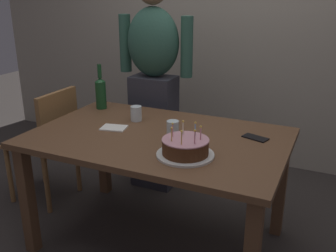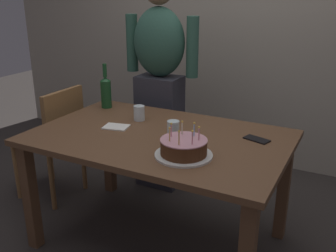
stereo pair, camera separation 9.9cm
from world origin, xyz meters
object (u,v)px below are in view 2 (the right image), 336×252
Objects in this scene: birthday_cake at (184,148)px; cell_phone at (257,139)px; wine_bottle at (106,91)px; water_glass_near at (173,130)px; dining_chair at (56,135)px; napkin_stack at (116,127)px; person_man_bearded at (160,82)px; water_glass_far at (139,113)px.

birthday_cake is 2.10× the size of cell_phone.
wine_bottle reaches higher than birthday_cake.
cell_phone is at bearing 55.13° from birthday_cake.
birthday_cake is at bearing -107.31° from cell_phone.
water_glass_near is 0.13× the size of dining_chair.
napkin_stack is (-0.41, 0.02, -0.05)m from water_glass_near.
napkin_stack is at bearing 76.56° from dining_chair.
birthday_cake reaches higher than dining_chair.
napkin_stack is 0.09× the size of person_man_bearded.
dining_chair is (-0.59, -0.55, -0.36)m from person_man_bearded.
person_man_bearded is (0.23, 0.38, 0.01)m from wine_bottle.
water_glass_far is 0.54m from person_man_bearded.
person_man_bearded reaches higher than wine_bottle.
cell_phone and napkin_stack have the same top height.
napkin_stack is at bearing 96.33° from person_man_bearded.
dining_chair is (-0.72, -0.03, -0.27)m from water_glass_far.
water_glass_far is 0.78m from cell_phone.
person_man_bearded is at bearing 125.06° from birthday_cake.
water_glass_far is 0.06× the size of person_man_bearded.
water_glass_far is (-0.51, 0.39, 0.00)m from birthday_cake.
person_man_bearded is (-0.49, 0.73, 0.08)m from water_glass_near.
cell_phone is at bearing 0.53° from water_glass_far.
birthday_cake is at bearing 125.06° from person_man_bearded.
person_man_bearded reaches higher than water_glass_near.
water_glass_near is 0.80m from wine_bottle.
water_glass_far is 0.20m from napkin_stack.
person_man_bearded is at bearing 104.23° from water_glass_far.
napkin_stack is (-0.56, 0.20, -0.04)m from birthday_cake.
water_glass_far is 0.77m from dining_chair.
cell_phone is 0.94× the size of napkin_stack.
person_man_bearded is at bearing 58.76° from wine_bottle.
wine_bottle is 0.53m from dining_chair.
wine_bottle is 0.19× the size of person_man_bearded.
wine_bottle reaches higher than cell_phone.
wine_bottle is at bearing 159.23° from water_glass_far.
birthday_cake reaches higher than water_glass_far.
dining_chair is at bearing 170.56° from water_glass_near.
water_glass_near is 0.88m from person_man_bearded.
dining_chair is at bearing -155.02° from wine_bottle.
person_man_bearded is at bearing 132.87° from dining_chair.
napkin_stack is 0.73m from dining_chair.
water_glass_near reaches higher than water_glass_far.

